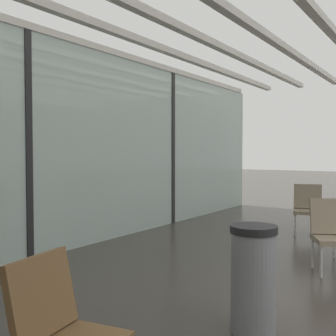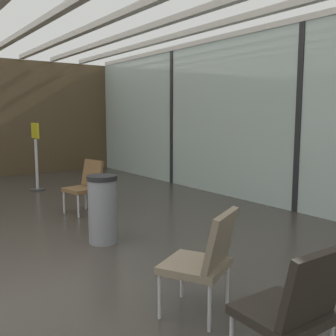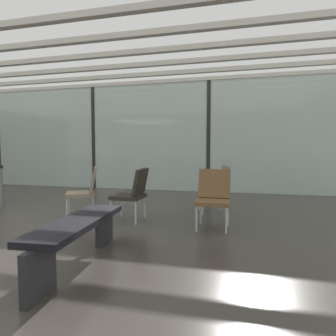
{
  "view_description": "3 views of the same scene",
  "coord_description": "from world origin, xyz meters",
  "views": [
    {
      "loc": [
        -3.46,
        0.61,
        1.44
      ],
      "look_at": [
        0.52,
        3.28,
        1.26
      ],
      "focal_mm": 43.63,
      "sensor_mm": 36.0,
      "label": 1
    },
    {
      "loc": [
        4.0,
        -0.29,
        1.6
      ],
      "look_at": [
        -1.66,
        3.74,
        0.67
      ],
      "focal_mm": 42.11,
      "sensor_mm": 36.0,
      "label": 2
    },
    {
      "loc": [
        4.31,
        -2.74,
        1.17
      ],
      "look_at": [
        2.0,
        6.58,
        0.55
      ],
      "focal_mm": 30.36,
      "sensor_mm": 36.0,
      "label": 3
    }
  ],
  "objects": [
    {
      "name": "trash_bin",
      "position": [
        -0.41,
        1.84,
        0.43
      ],
      "size": [
        0.38,
        0.38,
        0.86
      ],
      "color": "slate",
      "rests_on": "ground"
    },
    {
      "name": "window_mullion_2",
      "position": [
        3.5,
        5.2,
        1.53
      ],
      "size": [
        0.1,
        0.12,
        3.06
      ],
      "primitive_type": "cube",
      "color": "black",
      "rests_on": "ground"
    },
    {
      "name": "glass_curtain_wall",
      "position": [
        0.0,
        5.2,
        1.53
      ],
      "size": [
        14.0,
        0.08,
        3.06
      ],
      "primitive_type": "cube",
      "color": "#A3B7B2",
      "rests_on": "ground"
    },
    {
      "name": "window_mullion_1",
      "position": [
        0.0,
        5.2,
        1.53
      ],
      "size": [
        0.1,
        0.12,
        3.06
      ],
      "primitive_type": "cube",
      "color": "black",
      "rests_on": "ground"
    },
    {
      "name": "lounge_chair_0",
      "position": [
        1.74,
        1.68,
        0.49
      ],
      "size": [
        0.69,
        0.67,
        0.87
      ],
      "rotation": [
        0.0,
        0.0,
        5.2
      ],
      "color": "#7F705B",
      "rests_on": "ground"
    },
    {
      "name": "lounge_chair_6",
      "position": [
        -1.98,
        2.31,
        0.49
      ],
      "size": [
        0.57,
        0.6,
        0.87
      ],
      "rotation": [
        0.0,
        0.0,
        0.18
      ],
      "color": "brown",
      "rests_on": "ground"
    },
    {
      "name": "lounge_chair_4",
      "position": [
        3.93,
        2.57,
        0.49
      ],
      "size": [
        0.63,
        0.6,
        0.87
      ],
      "rotation": [
        0.0,
        0.0,
        4.98
      ],
      "color": "#7F705B",
      "rests_on": "ground"
    }
  ]
}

